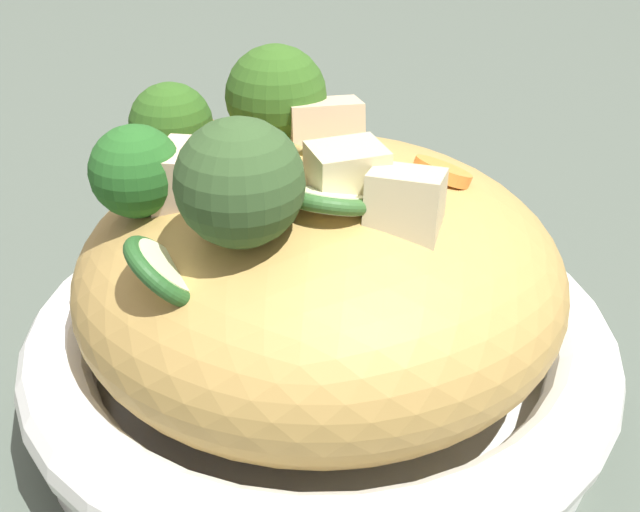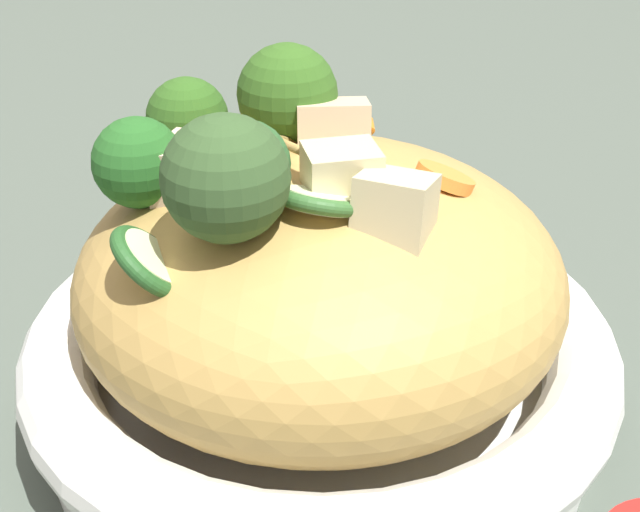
% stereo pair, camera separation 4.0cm
% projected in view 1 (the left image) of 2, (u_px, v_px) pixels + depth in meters
% --- Properties ---
extents(ground_plane, '(3.00, 3.00, 0.00)m').
position_uv_depth(ground_plane, '(320.00, 405.00, 0.45)').
color(ground_plane, '#465045').
extents(serving_bowl, '(0.29, 0.29, 0.06)m').
position_uv_depth(serving_bowl, '(320.00, 359.00, 0.43)').
color(serving_bowl, white).
rests_on(serving_bowl, ground_plane).
extents(noodle_heap, '(0.23, 0.23, 0.13)m').
position_uv_depth(noodle_heap, '(320.00, 276.00, 0.41)').
color(noodle_heap, '#AC8846').
rests_on(noodle_heap, serving_bowl).
extents(broccoli_florets, '(0.17, 0.11, 0.08)m').
position_uv_depth(broccoli_florets, '(223.00, 146.00, 0.38)').
color(broccoli_florets, '#97B772').
rests_on(broccoli_florets, serving_bowl).
extents(carrot_coins, '(0.10, 0.14, 0.03)m').
position_uv_depth(carrot_coins, '(288.00, 146.00, 0.42)').
color(carrot_coins, orange).
rests_on(carrot_coins, serving_bowl).
extents(zucchini_slices, '(0.08, 0.11, 0.04)m').
position_uv_depth(zucchini_slices, '(247.00, 236.00, 0.35)').
color(zucchini_slices, beige).
rests_on(zucchini_slices, serving_bowl).
extents(chicken_chunks, '(0.10, 0.12, 0.04)m').
position_uv_depth(chicken_chunks, '(314.00, 169.00, 0.38)').
color(chicken_chunks, '#C7B88A').
rests_on(chicken_chunks, serving_bowl).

